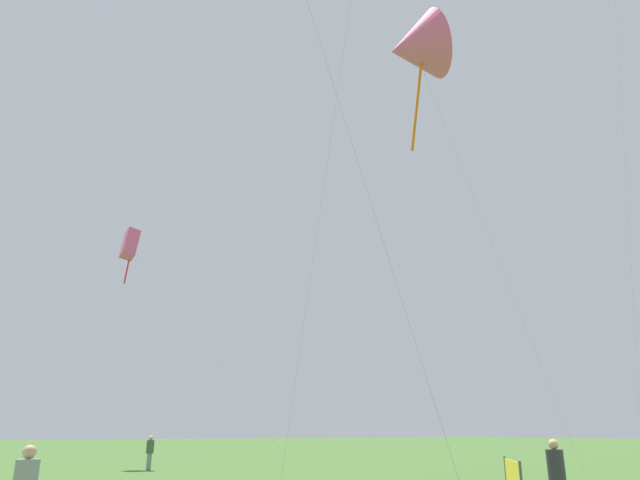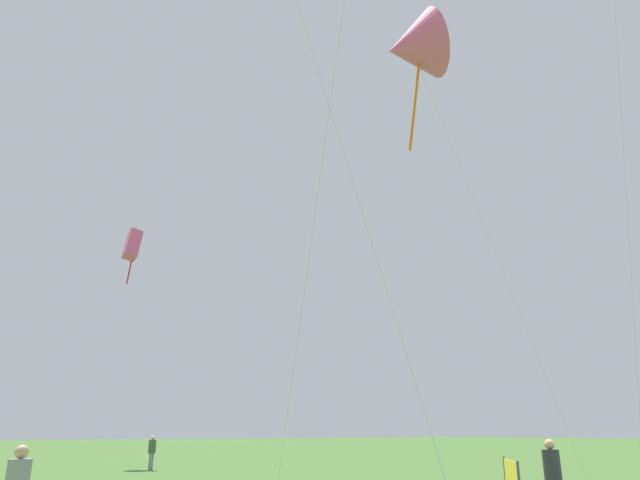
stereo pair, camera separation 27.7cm
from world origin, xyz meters
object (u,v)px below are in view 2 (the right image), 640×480
kite_flying_4 (133,245)px  event_banner (512,477)px  kite_flying_3 (412,47)px  person_standing_3 (553,473)px  person_standing_0 (152,450)px

kite_flying_4 → event_banner: kite_flying_4 is taller
kite_flying_3 → kite_flying_4: (-3.27, 25.06, -1.35)m
kite_flying_3 → event_banner: bearing=-2.4°
person_standing_3 → kite_flying_3: size_ratio=0.11×
person_standing_3 → event_banner: size_ratio=0.75×
kite_flying_4 → event_banner: (6.25, -25.18, -13.28)m
person_standing_3 → kite_flying_4: size_ratio=0.12×
person_standing_3 → event_banner: person_standing_3 is taller
event_banner → person_standing_0: bearing=106.1°
kite_flying_3 → event_banner: 14.92m
person_standing_0 → kite_flying_3: size_ratio=0.10×
kite_flying_4 → kite_flying_3: bearing=-82.6°
kite_flying_4 → person_standing_3: bearing=-83.2°
person_standing_3 → kite_flying_4: bearing=-105.0°
kite_flying_4 → event_banner: 29.14m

